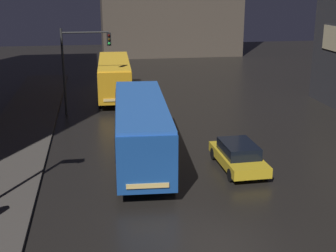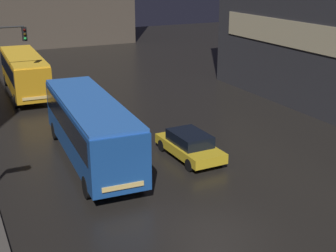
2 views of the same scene
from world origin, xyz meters
name	(u,v)px [view 1 (image 1 of 2)]	position (x,y,z in m)	size (l,w,h in m)	color
ground_plane	(220,244)	(0.00, 0.00, 0.00)	(120.00, 120.00, 0.00)	black
sidewalk_left	(8,159)	(-9.00, 10.00, 0.07)	(4.00, 48.00, 0.15)	#47423D
bus_near	(141,125)	(-1.94, 8.81, 2.02)	(3.16, 10.89, 3.27)	#194793
bus_far	(114,74)	(-2.64, 23.91, 1.92)	(2.88, 10.08, 3.11)	orange
car_taxi	(238,155)	(2.81, 6.95, 0.72)	(2.03, 4.45, 1.39)	gold
traffic_light_main	(80,57)	(-5.19, 18.93, 4.18)	(3.49, 0.35, 6.15)	#2D2D2D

